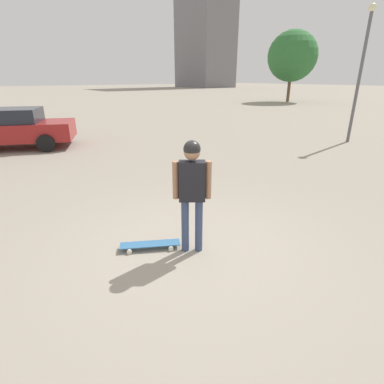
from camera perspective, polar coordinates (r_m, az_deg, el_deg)
The scene contains 7 objects.
ground_plane at distance 4.77m, azimuth -0.00°, elevation -10.95°, with size 220.00×220.00×0.00m, color gray.
person at distance 4.29m, azimuth -0.00°, elevation 1.61°, with size 0.38×0.48×1.72m.
skateboard at distance 4.81m, azimuth -7.98°, elevation -9.87°, with size 0.61×0.92×0.09m.
car_parked_near at distance 13.26m, azimuth -31.39°, elevation 10.34°, with size 3.43×4.86×1.47m.
building_block_distant at distance 89.92m, azimuth 2.56°, elevation 30.53°, with size 14.41×10.28×34.94m.
tree_distant at distance 36.29m, azimuth 18.57°, elevation 23.32°, with size 5.15×5.15×7.21m.
lamp_post at distance 14.09m, azimuth 29.62°, elevation 20.37°, with size 0.28×0.28×5.03m.
Camera 1 is at (3.30, -2.35, 2.52)m, focal length 28.00 mm.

